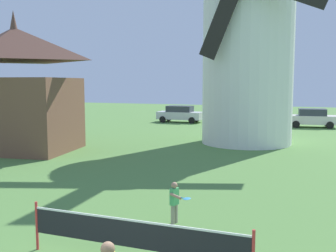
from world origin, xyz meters
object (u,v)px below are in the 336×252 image
player_far (175,200)px  chapel (16,91)px  windmill (248,31)px  tennis_net (134,234)px  parked_car_mustard (241,115)px  parked_car_silver (180,114)px  parked_car_cream (312,118)px

player_far → chapel: (-11.88, 7.67, 2.64)m
windmill → tennis_net: 18.48m
tennis_net → parked_car_mustard: size_ratio=1.08×
windmill → parked_car_silver: size_ratio=3.31×
player_far → parked_car_cream: 25.67m
parked_car_silver → chapel: bearing=-100.7°
windmill → parked_car_cream: 12.84m
parked_car_mustard → chapel: 20.60m
player_far → parked_car_silver: bearing=108.4°
parked_car_cream → parked_car_silver: bearing=179.3°
parked_car_silver → chapel: size_ratio=0.56×
parked_car_silver → parked_car_cream: 11.81m
windmill → tennis_net: (0.54, -17.41, -6.17)m
tennis_net → parked_car_silver: 29.47m
tennis_net → chapel: bearing=139.2°
windmill → chapel: (-11.37, -7.12, -3.57)m
player_far → parked_car_mustard: bearing=96.1°
player_far → parked_car_mustard: size_ratio=0.25×
windmill → parked_car_silver: bearing=126.5°
tennis_net → parked_car_silver: parked_car_silver is taller
player_far → parked_car_mustard: 26.14m
parked_car_mustard → chapel: size_ratio=0.59×
windmill → parked_car_cream: (3.82, 10.67, -6.04)m
windmill → chapel: size_ratio=1.84×
parked_car_cream → chapel: bearing=-130.5°
windmill → player_far: size_ratio=12.45×
tennis_net → player_far: 2.62m
player_far → parked_car_cream: parked_car_cream is taller
parked_car_cream → parked_car_mustard: bearing=175.0°
parked_car_mustard → windmill: bearing=-78.5°
windmill → chapel: 13.88m
player_far → parked_car_cream: bearing=82.6°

